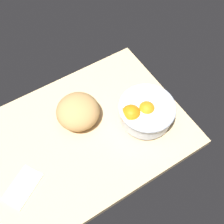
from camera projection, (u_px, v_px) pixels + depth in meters
ground_plane at (84, 135)px, 104.75cm from camera, size 76.29×55.63×3.00cm
fruit_bowl at (145, 112)px, 101.24cm from camera, size 20.95×20.95×10.75cm
bread_loaf at (78, 111)px, 102.57cm from camera, size 21.92×21.97×9.95cm
napkin_folded at (23, 186)px, 92.39cm from camera, size 15.60×13.66×0.93cm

